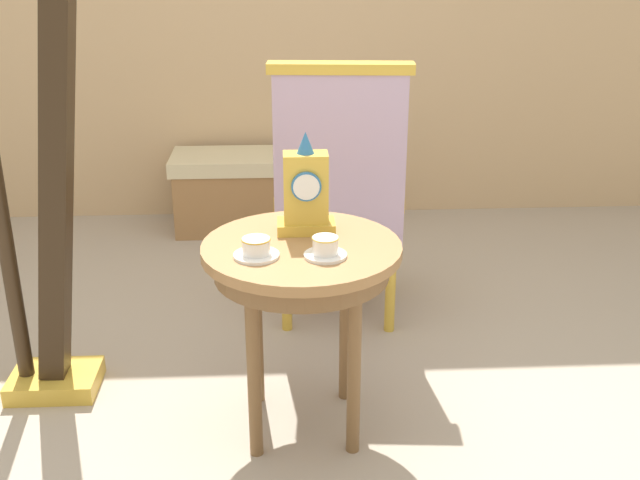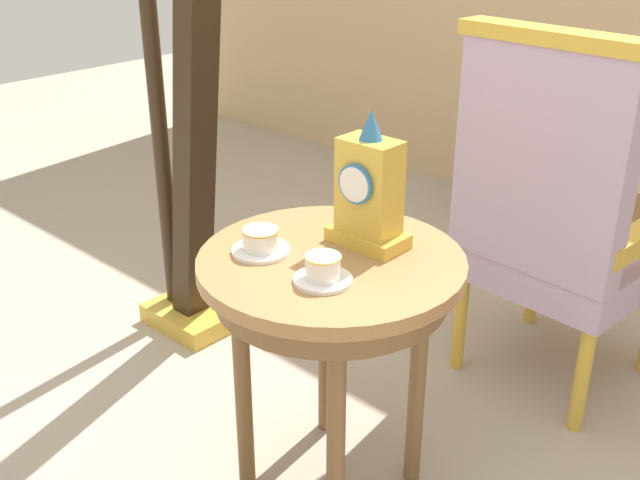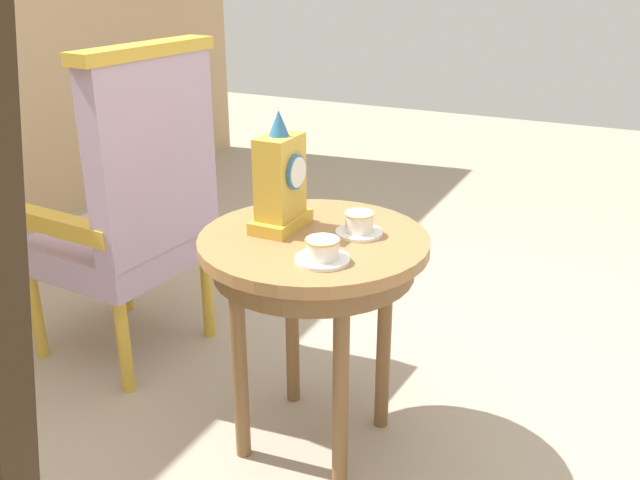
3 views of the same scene
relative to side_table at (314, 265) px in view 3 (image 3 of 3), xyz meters
The scene contains 6 objects.
ground_plane 0.60m from the side_table, behind, with size 10.00×10.00×0.00m, color tan.
side_table is the anchor object (origin of this frame).
teacup_left 0.20m from the side_table, 145.86° to the right, with size 0.14×0.14×0.06m.
teacup_right 0.17m from the side_table, 56.75° to the right, with size 0.13×0.13×0.06m.
mantel_clock 0.25m from the side_table, 80.55° to the left, with size 0.19×0.11×0.34m.
armchair 0.81m from the side_table, 77.06° to the left, with size 0.58×0.57×1.14m.
Camera 3 is at (-1.52, -0.80, 1.39)m, focal length 39.55 mm.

